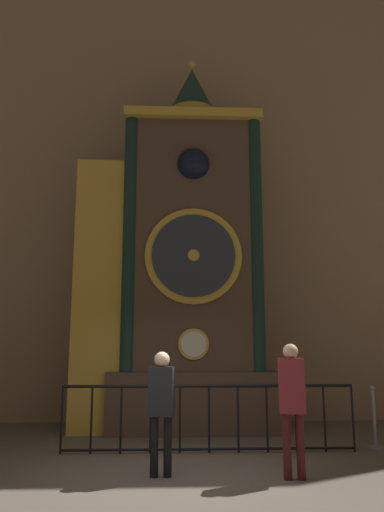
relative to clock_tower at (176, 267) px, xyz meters
The scene contains 7 objects.
ground_plane 5.28m from the clock_tower, 91.09° to the right, with size 28.00×28.00×0.00m, color brown.
cathedral_back_wall 4.31m from the clock_tower, 96.27° to the left, with size 24.00×0.32×14.99m.
clock_tower is the anchor object (origin of this frame).
railing_fence 3.66m from the clock_tower, 76.50° to the right, with size 4.86×0.05×1.09m.
visitor_near 4.49m from the clock_tower, 93.46° to the right, with size 0.37×0.28×1.64m.
visitor_far 4.88m from the clock_tower, 69.02° to the right, with size 0.37×0.27×1.74m.
stanchion_post 5.02m from the clock_tower, 30.14° to the right, with size 0.28×0.28×1.05m.
Camera 1 is at (-0.03, -6.80, 1.68)m, focal length 35.00 mm.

